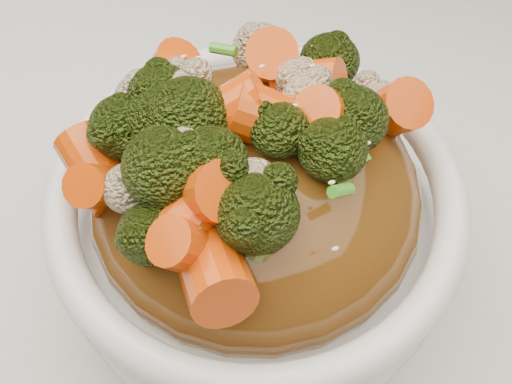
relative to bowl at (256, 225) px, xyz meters
name	(u,v)px	position (x,y,z in m)	size (l,w,h in m)	color
tablecloth	(211,242)	(-0.02, 0.04, -0.07)	(1.20, 0.80, 0.04)	silver
bowl	(256,225)	(0.00, 0.00, 0.00)	(0.24, 0.24, 0.09)	white
sauce_base	(256,195)	(0.00, 0.00, 0.03)	(0.19, 0.19, 0.10)	#5D3510
carrots	(256,115)	(0.00, 0.00, 0.10)	(0.19, 0.19, 0.06)	#D54506
broccoli	(256,116)	(0.00, 0.00, 0.10)	(0.19, 0.19, 0.05)	black
cauliflower	(256,119)	(0.00, 0.00, 0.10)	(0.19, 0.19, 0.04)	#CFB68D
scallions	(256,113)	(0.00, 0.00, 0.10)	(0.14, 0.14, 0.02)	#3F9322
sesame_seeds	(256,113)	(0.00, 0.00, 0.10)	(0.17, 0.17, 0.01)	beige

